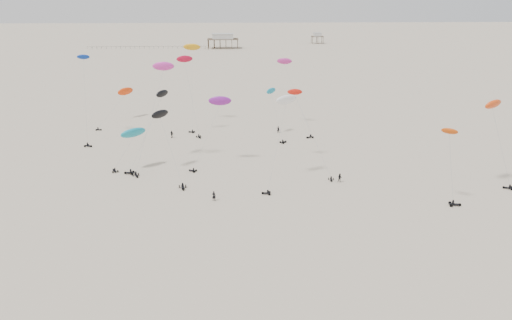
{
  "coord_description": "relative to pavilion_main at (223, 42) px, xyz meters",
  "views": [
    {
      "loc": [
        -4.23,
        0.4,
        36.59
      ],
      "look_at": [
        0.0,
        88.0,
        7.0
      ],
      "focal_mm": 35.0,
      "sensor_mm": 36.0,
      "label": 1
    }
  ],
  "objects": [
    {
      "name": "ground_plane",
      "position": [
        10.0,
        -150.0,
        -4.22
      ],
      "size": [
        900.0,
        900.0,
        0.0
      ],
      "primitive_type": "plane",
      "color": "beige"
    },
    {
      "name": "pavilion_main",
      "position": [
        0.0,
        0.0,
        0.0
      ],
      "size": [
        21.0,
        13.0,
        9.8
      ],
      "color": "brown",
      "rests_on": "ground"
    },
    {
      "name": "pavilion_small",
      "position": [
        70.0,
        30.0,
        -0.74
      ],
      "size": [
        9.0,
        7.0,
        8.0
      ],
      "color": "brown",
      "rests_on": "ground"
    },
    {
      "name": "pier_fence",
      "position": [
        -52.0,
        -0.0,
        -3.45
      ],
      "size": [
        80.2,
        0.2,
        1.5
      ],
      "color": "black",
      "rests_on": "ground"
    },
    {
      "name": "rig_0",
      "position": [
        -8.01,
        -249.48,
        4.62
      ],
      "size": [
        8.43,
        15.71,
        17.02
      ],
      "rotation": [
        0.0,
        0.0,
        3.3
      ],
      "color": "black",
      "rests_on": "ground"
    },
    {
      "name": "rig_1",
      "position": [
        -12.22,
        -242.18,
        5.5
      ],
      "size": [
        9.0,
        14.1,
        18.67
      ],
      "rotation": [
        0.0,
        0.0,
        1.5
      ],
      "color": "black",
      "rests_on": "ground"
    },
    {
      "name": "rig_2",
      "position": [
        21.59,
        -244.96,
        6.58
      ],
      "size": [
        8.42,
        16.63,
        21.55
      ],
      "rotation": [
        0.0,
        0.0,
        2.99
      ],
      "color": "black",
      "rests_on": "ground"
    },
    {
      "name": "rig_3",
      "position": [
        -5.85,
        -217.31,
        11.23
      ],
      "size": [
        6.72,
        8.77,
        20.94
      ],
      "rotation": [
        0.0,
        0.0,
        3.5
      ],
      "color": "black",
      "rests_on": "ground"
    },
    {
      "name": "rig_4",
      "position": [
        16.82,
        -221.5,
        4.25
      ],
      "size": [
        5.46,
        12.37,
        14.17
      ],
      "rotation": [
        0.0,
        0.0,
        5.38
      ],
      "color": "black",
      "rests_on": "ground"
    },
    {
      "name": "rig_5",
      "position": [
        -10.29,
        -242.41,
        12.48
      ],
      "size": [
        8.86,
        13.03,
        23.51
      ],
      "rotation": [
        0.0,
        0.0,
        3.54
      ],
      "color": "black",
      "rests_on": "ground"
    },
    {
      "name": "rig_6",
      "position": [
        -31.62,
        -222.13,
        7.46
      ],
      "size": [
        5.28,
        14.12,
        23.04
      ],
      "rotation": [
        0.0,
        0.0,
        4.26
      ],
      "color": "black",
      "rests_on": "ground"
    },
    {
      "name": "rig_7",
      "position": [
        15.78,
        -253.79,
        9.58
      ],
      "size": [
        7.85,
        12.18,
        18.5
      ],
      "rotation": [
        0.0,
        0.0,
        1.48
      ],
      "color": "black",
      "rests_on": "ground"
    },
    {
      "name": "rig_8",
      "position": [
        2.3,
        -242.91,
        8.15
      ],
      "size": [
        9.53,
        8.33,
        16.07
      ],
      "rotation": [
        0.0,
        0.0,
        1.12
      ],
      "color": "black",
      "rests_on": "ground"
    },
    {
      "name": "rig_9",
      "position": [
        44.74,
        -268.07,
        1.77
      ],
      "size": [
        4.47,
        4.24,
        14.21
      ],
      "rotation": [
        0.0,
        0.0,
        4.49
      ],
      "color": "black",
      "rests_on": "ground"
    },
    {
      "name": "rig_10",
      "position": [
        22.08,
        -213.02,
        9.15
      ],
      "size": [
        9.0,
        17.19,
        23.08
      ],
      "rotation": [
        0.0,
        0.0,
        2.01
      ],
      "color": "black",
      "rests_on": "ground"
    },
    {
      "name": "rig_11",
      "position": [
        -5.49,
        -205.96,
        14.82
      ],
      "size": [
        5.2,
        14.94,
        24.22
      ],
      "rotation": [
        0.0,
        0.0,
        1.26
      ],
      "color": "black",
      "rests_on": "ground"
    },
    {
      "name": "rig_12",
      "position": [
        -26.94,
        -199.88,
        3.24
      ],
      "size": [
        8.7,
        18.22,
        16.87
      ],
      "rotation": [
        0.0,
        0.0,
        4.4
      ],
      "color": "black",
      "rests_on": "ground"
    },
    {
      "name": "rig_13",
      "position": [
        -15.94,
        -245.84,
        3.1
      ],
      "size": [
        8.35,
        6.33,
        9.63
      ],
      "rotation": [
        0.0,
        0.0,
        0.52
      ],
      "color": "black",
      "rests_on": "ground"
    },
    {
      "name": "rig_15",
      "position": [
        56.03,
        -259.26,
        9.41
      ],
      "size": [
        7.93,
        5.81,
        17.59
      ],
      "rotation": [
        0.0,
        0.0,
        1.17
      ],
      "color": "black",
      "rests_on": "ground"
    },
    {
      "name": "spectator_0",
      "position": [
        2.1,
        -264.42,
        -4.22
      ],
      "size": [
        0.91,
        0.71,
        2.24
      ],
      "primitive_type": "imported",
      "rotation": [
        0.0,
        0.0,
        2.94
      ],
      "color": "black",
      "rests_on": "ground"
    },
    {
      "name": "spectator_1",
      "position": [
        27.29,
        -256.21,
        -4.22
      ],
      "size": [
        1.12,
        0.72,
        2.17
      ],
      "primitive_type": "imported",
      "rotation": [
        0.0,
        0.0,
        6.18
      ],
      "color": "black",
      "rests_on": "ground"
    },
    {
      "name": "spectator_2",
      "position": [
        -10.4,
        -221.68,
        -4.22
      ],
      "size": [
        1.51,
        1.29,
        2.25
      ],
      "primitive_type": "imported",
      "rotation": [
        0.0,
        0.0,
        5.76
      ],
      "color": "black",
      "rests_on": "ground"
    },
    {
      "name": "spectator_3",
      "position": [
        18.2,
        -218.21,
        -4.22
      ],
      "size": [
        0.94,
        0.8,
        2.18
      ],
      "primitive_type": "imported",
      "rotation": [
        0.0,
        0.0,
        2.76
      ],
      "color": "black",
      "rests_on": "ground"
    }
  ]
}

